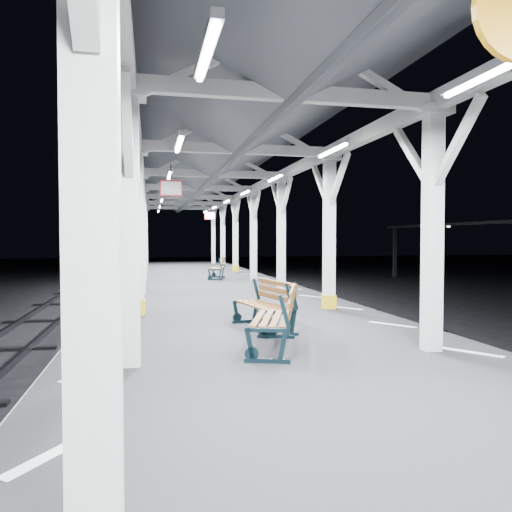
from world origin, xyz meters
name	(u,v)px	position (x,y,z in m)	size (l,w,h in m)	color
ground	(258,389)	(0.00, 0.00, 0.00)	(120.00, 120.00, 0.00)	black
platform	(258,359)	(0.00, 0.00, 0.50)	(6.00, 50.00, 1.00)	black
hazard_stripes_left	(107,336)	(-2.45, 0.00, 1.00)	(1.00, 48.00, 0.01)	silver
hazard_stripes_right	(392,325)	(2.45, 0.00, 1.00)	(1.00, 48.00, 0.01)	silver
canopy	(258,116)	(0.00, -0.02, 4.56)	(5.40, 49.00, 4.65)	silver
bench_near	(279,317)	(-0.03, -1.51, 1.46)	(1.05, 1.70, 0.87)	black
bench_mid	(268,303)	(0.18, 0.06, 1.44)	(0.86, 1.59, 0.82)	black
bench_far	(219,267)	(0.81, 10.78, 1.44)	(0.87, 1.60, 0.82)	black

